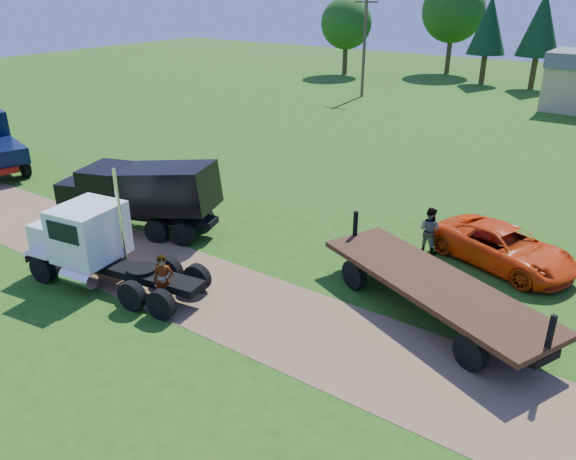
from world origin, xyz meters
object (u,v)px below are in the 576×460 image
Objects in this scene: white_semi_tractor at (92,244)px; black_dump_truck at (141,192)px; orange_pickup at (504,247)px; flatbed_trailer at (433,288)px; spectator_a at (164,282)px.

black_dump_truck is (-2.02, 4.02, 0.30)m from white_semi_tractor.
white_semi_tractor is 1.30× the size of orange_pickup.
black_dump_truck is 14.66m from orange_pickup.
white_semi_tractor is at bearing 148.58° from orange_pickup.
orange_pickup is at bearing 103.00° from flatbed_trailer.
flatbed_trailer is (10.63, 4.83, -0.51)m from white_semi_tractor.
flatbed_trailer is at bearing -15.09° from black_dump_truck.
white_semi_tractor reaches higher than orange_pickup.
white_semi_tractor reaches higher than flatbed_trailer.
white_semi_tractor is 0.96× the size of black_dump_truck.
spectator_a is (-8.12, -9.45, 0.18)m from orange_pickup.
spectator_a is at bearing -123.81° from flatbed_trailer.
spectator_a reaches higher than orange_pickup.
black_dump_truck is 3.93× the size of spectator_a.
orange_pickup is 2.90× the size of spectator_a.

